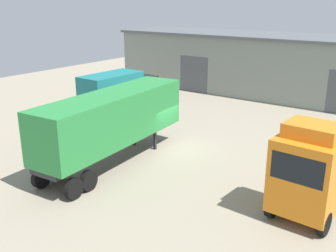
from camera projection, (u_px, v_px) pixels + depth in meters
ground_plane at (171, 147)px, 24.93m from camera, size 60.00×60.00×0.00m
warehouse_building at (279, 65)px, 37.79m from camera, size 33.32×8.14×5.76m
tractor_unit_orange at (311, 173)px, 16.46m from camera, size 2.88×6.42×4.23m
container_trailer_green at (112, 120)px, 21.71m from camera, size 3.28×10.51×4.07m
box_truck_black at (119, 91)px, 31.60m from camera, size 2.62×7.10×3.41m
gravel_pile at (325, 144)px, 23.65m from camera, size 2.96×2.96×1.24m
traffic_cone at (290, 146)px, 24.33m from camera, size 0.40×0.40×0.55m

